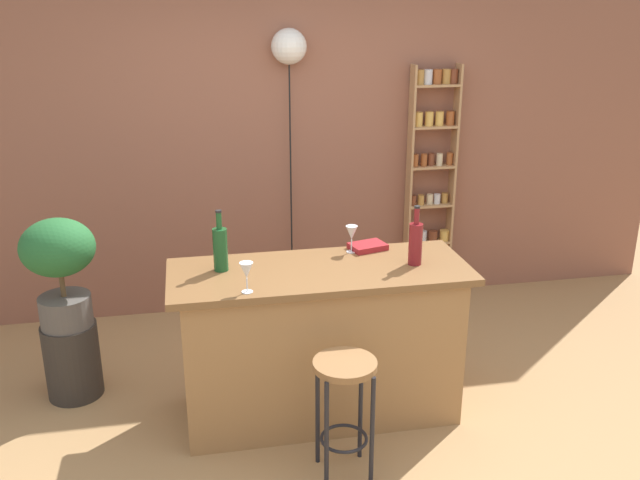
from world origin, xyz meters
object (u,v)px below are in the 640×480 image
object	(u,v)px
bar_stool	(345,392)
cookbook	(368,246)
bottle_vinegar	(415,242)
bottle_olive_oil	(220,248)
pendant_globe_light	(289,49)
wine_glass_left	(352,234)
potted_plant	(59,263)
wine_glass_center	(246,271)
plant_stool	(73,360)
spice_shelf	(431,178)

from	to	relation	value
bar_stool	cookbook	distance (m)	1.02
bottle_vinegar	bottle_olive_oil	bearing A→B (deg)	173.72
pendant_globe_light	cookbook	bearing A→B (deg)	-78.13
bottle_olive_oil	wine_glass_left	xyz separation A→B (m)	(0.78, 0.14, -0.02)
potted_plant	wine_glass_center	world-z (taller)	potted_plant
bottle_olive_oil	cookbook	distance (m)	0.91
plant_stool	potted_plant	size ratio (longest dim) A/B	0.71
cookbook	bar_stool	bearing A→B (deg)	-126.79
spice_shelf	bottle_olive_oil	distance (m)	2.26
plant_stool	cookbook	size ratio (longest dim) A/B	2.29
spice_shelf	wine_glass_center	world-z (taller)	spice_shelf
bar_stool	bottle_vinegar	xyz separation A→B (m)	(0.54, 0.56, 0.57)
bar_stool	potted_plant	bearing A→B (deg)	144.09
potted_plant	bottle_olive_oil	size ratio (longest dim) A/B	1.94
bar_stool	spice_shelf	distance (m)	2.48
bar_stool	spice_shelf	world-z (taller)	spice_shelf
plant_stool	pendant_globe_light	distance (m)	2.58
wine_glass_left	bottle_olive_oil	bearing A→B (deg)	-169.70
potted_plant	cookbook	size ratio (longest dim) A/B	3.22
plant_stool	wine_glass_center	size ratio (longest dim) A/B	2.94
spice_shelf	potted_plant	distance (m)	2.87
bar_stool	bottle_vinegar	world-z (taller)	bottle_vinegar
potted_plant	bottle_olive_oil	distance (m)	1.02
bar_stool	cookbook	size ratio (longest dim) A/B	3.15
bar_stool	wine_glass_left	world-z (taller)	wine_glass_left
spice_shelf	bottle_olive_oil	world-z (taller)	spice_shelf
wine_glass_left	spice_shelf	bearing A→B (deg)	53.26
potted_plant	wine_glass_left	xyz separation A→B (m)	(1.71, -0.25, 0.15)
spice_shelf	pendant_globe_light	bearing A→B (deg)	178.82
wine_glass_left	bottle_vinegar	bearing A→B (deg)	-40.41
bottle_olive_oil	pendant_globe_light	world-z (taller)	pendant_globe_light
potted_plant	bottle_olive_oil	world-z (taller)	bottle_olive_oil
bar_stool	pendant_globe_light	bearing A→B (deg)	88.22
pendant_globe_light	bottle_vinegar	bearing A→B (deg)	-73.40
plant_stool	spice_shelf	bearing A→B (deg)	21.20
plant_stool	potted_plant	world-z (taller)	potted_plant
bar_stool	bottle_olive_oil	world-z (taller)	bottle_olive_oil
spice_shelf	cookbook	size ratio (longest dim) A/B	9.03
potted_plant	wine_glass_left	distance (m)	1.74
spice_shelf	wine_glass_left	world-z (taller)	spice_shelf
plant_stool	cookbook	world-z (taller)	cookbook
bar_stool	bottle_vinegar	distance (m)	0.96
bottle_vinegar	wine_glass_left	bearing A→B (deg)	139.59
spice_shelf	pendant_globe_light	distance (m)	1.51
bar_stool	wine_glass_center	distance (m)	0.79
cookbook	pendant_globe_light	size ratio (longest dim) A/B	0.10
bar_stool	wine_glass_center	xyz separation A→B (m)	(-0.44, 0.35, 0.55)
spice_shelf	bottle_olive_oil	xyz separation A→B (m)	(-1.74, -1.43, 0.04)
spice_shelf	potted_plant	xyz separation A→B (m)	(-2.67, -1.04, -0.13)
bar_stool	wine_glass_left	size ratio (longest dim) A/B	4.03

